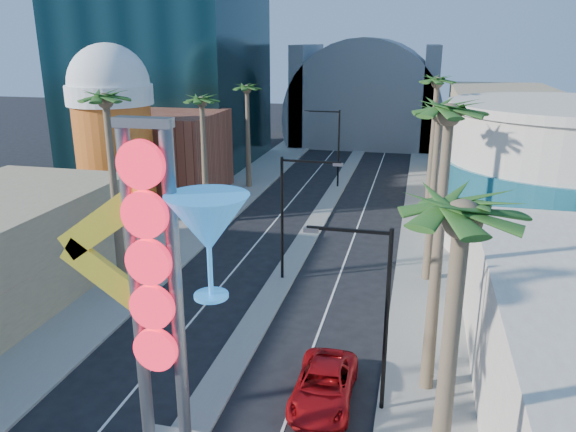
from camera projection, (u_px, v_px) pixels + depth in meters
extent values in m
cube|color=gray|center=(222.00, 205.00, 52.01)|extent=(5.00, 100.00, 0.15)
cube|color=gray|center=(432.00, 219.00, 47.84)|extent=(5.00, 100.00, 0.15)
cube|color=gray|center=(328.00, 203.00, 52.71)|extent=(1.60, 84.00, 0.15)
cube|color=brown|center=(168.00, 154.00, 55.04)|extent=(10.00, 10.00, 8.00)
cube|color=#998763|center=(501.00, 139.00, 56.99)|extent=(10.00, 20.00, 10.00)
cylinder|color=#CB601B|center=(116.00, 159.00, 47.53)|extent=(6.40, 6.40, 10.00)
cylinder|color=white|center=(110.00, 95.00, 45.90)|extent=(7.00, 7.00, 1.60)
sphere|color=white|center=(109.00, 85.00, 45.66)|extent=(6.60, 6.60, 6.60)
cylinder|color=beige|center=(561.00, 183.00, 39.85)|extent=(16.00, 16.00, 10.00)
cylinder|color=teal|center=(561.00, 183.00, 39.85)|extent=(16.60, 16.60, 3.00)
cylinder|color=beige|center=(573.00, 107.00, 38.26)|extent=(16.60, 16.60, 0.60)
cylinder|color=slate|center=(366.00, 115.00, 83.08)|extent=(22.00, 16.00, 22.00)
cube|color=slate|center=(307.00, 93.00, 84.15)|extent=(2.00, 16.00, 14.00)
cube|color=slate|center=(430.00, 96.00, 80.20)|extent=(2.00, 16.00, 14.00)
cylinder|color=slate|center=(137.00, 301.00, 18.45)|extent=(0.44, 0.44, 12.00)
cylinder|color=slate|center=(177.00, 306.00, 18.14)|extent=(0.44, 0.44, 12.00)
cube|color=slate|center=(143.00, 122.00, 16.52)|extent=(1.80, 0.50, 0.30)
cylinder|color=red|center=(141.00, 165.00, 16.55)|extent=(1.50, 0.25, 1.50)
cylinder|color=red|center=(145.00, 215.00, 17.02)|extent=(1.50, 0.25, 1.50)
cylinder|color=red|center=(148.00, 262.00, 17.49)|extent=(1.50, 0.25, 1.50)
cylinder|color=red|center=(152.00, 307.00, 17.95)|extent=(1.50, 0.25, 1.50)
cylinder|color=red|center=(156.00, 350.00, 18.42)|extent=(1.50, 0.25, 1.50)
cube|color=yellow|center=(105.00, 222.00, 17.83)|extent=(3.47, 0.25, 2.80)
cube|color=yellow|center=(111.00, 279.00, 18.43)|extent=(3.47, 0.25, 2.80)
cone|color=blue|center=(208.00, 223.00, 17.00)|extent=(2.60, 2.60, 1.80)
cylinder|color=blue|center=(210.00, 272.00, 17.48)|extent=(0.16, 0.16, 1.60)
cylinder|color=blue|center=(211.00, 295.00, 17.73)|extent=(1.10, 1.10, 0.12)
cylinder|color=black|center=(282.00, 220.00, 34.82)|extent=(0.18, 0.18, 8.00)
cube|color=black|center=(311.00, 162.00, 33.28)|extent=(3.60, 0.12, 0.12)
cube|color=slate|center=(338.00, 165.00, 32.96)|extent=(0.60, 0.25, 0.18)
cylinder|color=black|center=(339.00, 150.00, 57.09)|extent=(0.18, 0.18, 8.00)
cube|color=black|center=(322.00, 111.00, 56.34)|extent=(3.60, 0.12, 0.12)
cube|color=slate|center=(306.00, 112.00, 56.73)|extent=(0.60, 0.25, 0.18)
cylinder|color=black|center=(386.00, 324.00, 22.11)|extent=(0.18, 0.18, 8.00)
cube|color=black|center=(348.00, 230.00, 21.32)|extent=(3.24, 0.12, 0.12)
cube|color=slate|center=(311.00, 230.00, 21.66)|extent=(0.60, 0.25, 0.18)
cylinder|color=brown|center=(115.00, 201.00, 32.56)|extent=(0.40, 0.40, 11.50)
sphere|color=#264D19|center=(106.00, 101.00, 30.83)|extent=(2.40, 2.40, 2.40)
cylinder|color=brown|center=(205.00, 164.00, 45.78)|extent=(0.40, 0.40, 10.00)
sphere|color=#264D19|center=(202.00, 102.00, 44.27)|extent=(2.40, 2.40, 2.40)
cylinder|color=brown|center=(248.00, 140.00, 56.91)|extent=(0.40, 0.40, 10.00)
sphere|color=#264D19|center=(247.00, 89.00, 55.41)|extent=(2.40, 2.40, 2.40)
cylinder|color=brown|center=(441.00, 431.00, 13.84)|extent=(0.40, 0.40, 11.00)
sphere|color=#264D19|center=(462.00, 219.00, 12.18)|extent=(2.40, 2.40, 2.40)
cylinder|color=brown|center=(437.00, 263.00, 22.97)|extent=(0.40, 0.40, 12.00)
sphere|color=#264D19|center=(449.00, 115.00, 21.16)|extent=(2.40, 2.40, 2.40)
cylinder|color=brown|center=(432.00, 201.00, 34.33)|extent=(0.40, 0.40, 10.50)
sphere|color=#264D19|center=(439.00, 115.00, 32.75)|extent=(2.40, 2.40, 2.40)
cylinder|color=brown|center=(432.00, 156.00, 45.31)|extent=(0.40, 0.40, 11.50)
sphere|color=#264D19|center=(437.00, 83.00, 43.58)|extent=(2.40, 2.40, 2.40)
imported|color=#B10D11|center=(324.00, 386.00, 23.70)|extent=(2.53, 5.38, 1.49)
imported|color=gray|center=(447.00, 364.00, 24.72)|extent=(0.73, 0.55, 1.79)
imported|color=gray|center=(468.00, 282.00, 32.96)|extent=(1.10, 0.94, 1.96)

